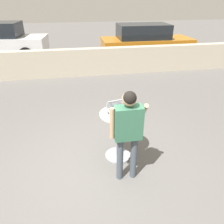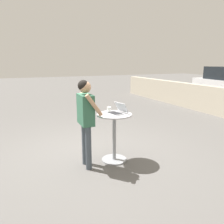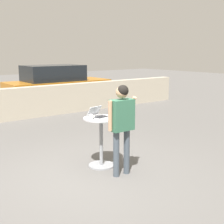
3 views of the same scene
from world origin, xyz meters
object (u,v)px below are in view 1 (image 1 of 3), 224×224
cafe_table (118,131)px  parked_car_further_down (145,41)px  coffee_mug (106,112)px  laptop (117,110)px  standing_person (128,126)px  parked_car_near_street (0,40)px

cafe_table → parked_car_further_down: parked_car_further_down is taller
coffee_mug → laptop: bearing=18.4°
laptop → coffee_mug: size_ratio=3.34×
coffee_mug → standing_person: standing_person is taller
laptop → parked_car_near_street: (-4.18, 8.68, -0.16)m
cafe_table → parked_car_near_street: size_ratio=0.22×
coffee_mug → parked_car_further_down: parked_car_further_down is taller
parked_car_further_down → coffee_mug: bearing=-113.2°
cafe_table → laptop: 0.42m
cafe_table → parked_car_near_street: (-4.19, 8.75, 0.26)m
coffee_mug → parked_car_near_street: size_ratio=0.03×
coffee_mug → parked_car_further_down: size_ratio=0.03×
cafe_table → laptop: (-0.01, 0.07, 0.42)m
cafe_table → coffee_mug: (-0.23, -0.01, 0.42)m
parked_car_near_street → parked_car_further_down: parked_car_near_street is taller
laptop → parked_car_near_street: size_ratio=0.09×
cafe_table → parked_car_near_street: parked_car_near_street is taller
laptop → cafe_table: bearing=-78.3°
laptop → standing_person: 0.65m
coffee_mug → standing_person: (0.26, -0.58, 0.03)m
cafe_table → coffee_mug: coffee_mug is taller
cafe_table → parked_car_further_down: bearing=68.3°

